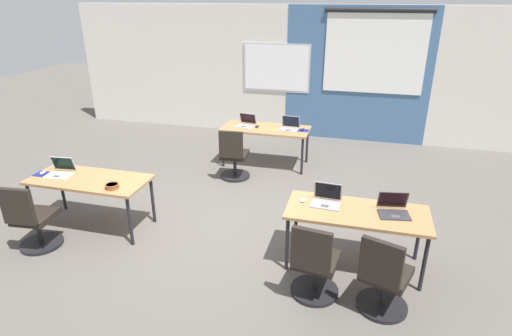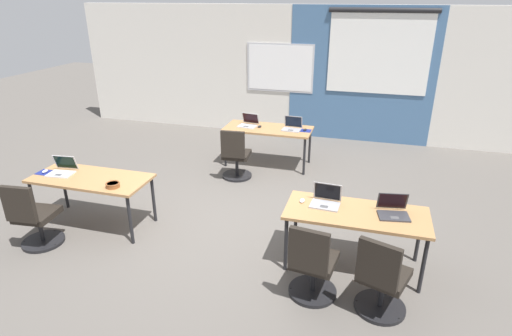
# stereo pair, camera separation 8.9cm
# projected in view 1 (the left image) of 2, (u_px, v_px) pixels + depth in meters

# --- Properties ---
(ground_plane) EXTENTS (24.00, 24.00, 0.00)m
(ground_plane) POSITION_uv_depth(u_px,v_px,m) (229.00, 220.00, 5.91)
(ground_plane) COLOR #56514C
(back_wall_assembly) EXTENTS (10.00, 0.27, 2.80)m
(back_wall_assembly) POSITION_uv_depth(u_px,v_px,m) (289.00, 72.00, 9.08)
(back_wall_assembly) COLOR silver
(back_wall_assembly) RESTS_ON ground
(desk_near_left) EXTENTS (1.60, 0.70, 0.72)m
(desk_near_left) POSITION_uv_depth(u_px,v_px,m) (90.00, 182.00, 5.53)
(desk_near_left) COLOR #A37547
(desk_near_left) RESTS_ON ground
(desk_near_right) EXTENTS (1.60, 0.70, 0.72)m
(desk_near_right) POSITION_uv_depth(u_px,v_px,m) (357.00, 216.00, 4.71)
(desk_near_right) COLOR #A37547
(desk_near_right) RESTS_ON ground
(desk_far_center) EXTENTS (1.60, 0.70, 0.72)m
(desk_far_center) POSITION_uv_depth(u_px,v_px,m) (266.00, 131.00, 7.61)
(desk_far_center) COLOR #A37547
(desk_far_center) RESTS_ON ground
(laptop_near_left_end) EXTENTS (0.36, 0.33, 0.23)m
(laptop_near_left_end) POSITION_uv_depth(u_px,v_px,m) (60.00, 171.00, 5.61)
(laptop_near_left_end) COLOR silver
(laptop_near_left_end) RESTS_ON desk_near_left
(mousepad_near_left_end) EXTENTS (0.22, 0.19, 0.00)m
(mousepad_near_left_end) POSITION_uv_depth(u_px,v_px,m) (43.00, 174.00, 5.64)
(mousepad_near_left_end) COLOR navy
(mousepad_near_left_end) RESTS_ON desk_near_left
(mouse_near_left_end) EXTENTS (0.06, 0.10, 0.03)m
(mouse_near_left_end) POSITION_uv_depth(u_px,v_px,m) (43.00, 173.00, 5.63)
(mouse_near_left_end) COLOR silver
(mouse_near_left_end) RESTS_ON mousepad_near_left_end
(chair_near_left_end) EXTENTS (0.52, 0.56, 0.92)m
(chair_near_left_end) POSITION_uv_depth(u_px,v_px,m) (33.00, 222.00, 5.13)
(chair_near_left_end) COLOR black
(chair_near_left_end) RESTS_ON ground
(laptop_far_right) EXTENTS (0.35, 0.30, 0.23)m
(laptop_far_right) POSITION_uv_depth(u_px,v_px,m) (290.00, 127.00, 7.48)
(laptop_far_right) COLOR #9E9EA3
(laptop_far_right) RESTS_ON desk_far_center
(mousepad_far_right) EXTENTS (0.22, 0.19, 0.00)m
(mousepad_far_right) POSITION_uv_depth(u_px,v_px,m) (303.00, 130.00, 7.44)
(mousepad_far_right) COLOR navy
(mousepad_far_right) RESTS_ON desk_far_center
(mouse_far_right) EXTENTS (0.07, 0.11, 0.03)m
(mouse_far_right) POSITION_uv_depth(u_px,v_px,m) (303.00, 129.00, 7.44)
(mouse_far_right) COLOR black
(mouse_far_right) RESTS_ON mousepad_far_right
(laptop_near_right_end) EXTENTS (0.38, 0.35, 0.23)m
(laptop_near_right_end) POSITION_uv_depth(u_px,v_px,m) (394.00, 209.00, 4.61)
(laptop_near_right_end) COLOR #333338
(laptop_near_right_end) RESTS_ON desk_near_right
(chair_near_right_end) EXTENTS (0.57, 0.61, 0.92)m
(chair_near_right_end) POSITION_uv_depth(u_px,v_px,m) (383.00, 281.00, 4.08)
(chair_near_right_end) COLOR black
(chair_near_right_end) RESTS_ON ground
(laptop_near_right_inner) EXTENTS (0.35, 0.29, 0.24)m
(laptop_near_right_inner) POSITION_uv_depth(u_px,v_px,m) (326.00, 200.00, 4.83)
(laptop_near_right_inner) COLOR #9E9EA3
(laptop_near_right_inner) RESTS_ON desk_near_right
(mouse_near_right_inner) EXTENTS (0.06, 0.10, 0.03)m
(mouse_near_right_inner) POSITION_uv_depth(u_px,v_px,m) (303.00, 200.00, 4.89)
(mouse_near_right_inner) COLOR silver
(mouse_near_right_inner) RESTS_ON desk_near_right
(chair_near_right_inner) EXTENTS (0.52, 0.56, 0.92)m
(chair_near_right_inner) POSITION_uv_depth(u_px,v_px,m) (314.00, 267.00, 4.29)
(chair_near_right_inner) COLOR black
(chair_near_right_inner) RESTS_ON ground
(laptop_far_left) EXTENTS (0.37, 0.35, 0.23)m
(laptop_far_left) POSITION_uv_depth(u_px,v_px,m) (246.00, 123.00, 7.68)
(laptop_far_left) COLOR #B7B7BC
(laptop_far_left) RESTS_ON desk_far_center
(mouse_far_left) EXTENTS (0.08, 0.11, 0.03)m
(mouse_far_left) POSITION_uv_depth(u_px,v_px,m) (257.00, 126.00, 7.61)
(mouse_far_left) COLOR black
(mouse_far_left) RESTS_ON desk_far_center
(chair_far_left) EXTENTS (0.52, 0.55, 0.92)m
(chair_far_left) POSITION_uv_depth(u_px,v_px,m) (234.00, 158.00, 7.12)
(chair_far_left) COLOR black
(chair_far_left) RESTS_ON ground
(snack_bowl) EXTENTS (0.18, 0.18, 0.06)m
(snack_bowl) POSITION_uv_depth(u_px,v_px,m) (112.00, 186.00, 5.21)
(snack_bowl) COLOR brown
(snack_bowl) RESTS_ON desk_near_left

